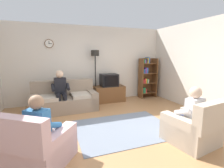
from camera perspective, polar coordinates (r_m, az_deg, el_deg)
The scene contains 14 objects.
ground_plane at distance 4.02m, azimuth 1.10°, elevation -15.01°, with size 12.00×12.00×0.00m, color #B27F51.
back_wall_assembly at distance 6.20m, azimuth -7.85°, elevation 6.71°, with size 6.20×0.17×2.70m.
right_wall at distance 5.40m, azimuth 30.89°, elevation 4.89°, with size 0.12×5.80×2.70m, color silver.
couch at distance 5.33m, azimuth -15.82°, elevation -5.44°, with size 1.92×0.93×0.90m.
tv_stand at distance 6.13m, azimuth -1.07°, elevation -3.30°, with size 1.10×0.56×0.57m.
tv at distance 6.02m, azimuth -1.01°, elevation 1.33°, with size 0.60×0.49×0.44m.
bookshelf at distance 6.78m, azimuth 11.64°, elevation 2.39°, with size 0.68×0.36×1.59m.
floor_lamp at distance 5.93m, azimuth -5.75°, elevation 7.57°, with size 0.28×0.28×1.85m.
armchair_near_window at distance 2.97m, azimuth -23.41°, elevation -19.22°, with size 1.16×1.18×0.90m.
armchair_near_bookshelf at distance 3.67m, azimuth 25.78°, elevation -13.65°, with size 0.93×1.00×0.90m.
area_rug at distance 4.05m, azimuth 4.08°, elevation -14.77°, with size 2.20×1.70×0.01m, color slate.
person_on_couch at distance 5.13m, azimuth -17.12°, elevation -1.68°, with size 0.52×0.54×1.24m.
person_in_left_armchair at distance 2.90m, azimuth -22.73°, elevation -13.02°, with size 0.62×0.64×1.12m.
person_in_right_armchair at distance 3.61m, azimuth 24.99°, elevation -8.64°, with size 0.56×0.58×1.12m.
Camera 1 is at (-1.32, -3.39, 1.70)m, focal length 26.81 mm.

